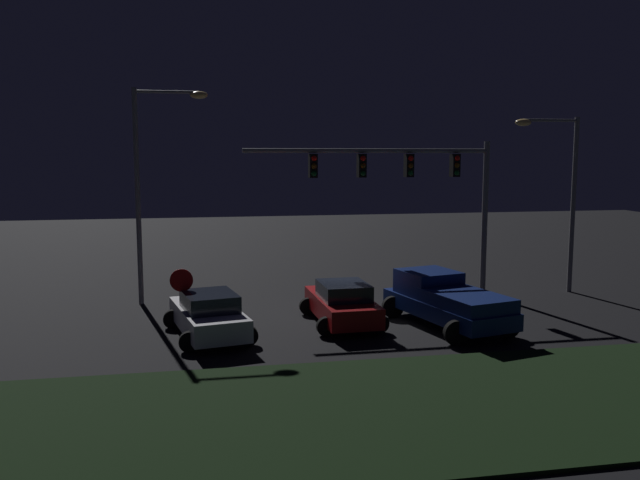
# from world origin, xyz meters

# --- Properties ---
(ground_plane) EXTENTS (80.00, 80.00, 0.00)m
(ground_plane) POSITION_xyz_m (0.00, 0.00, 0.00)
(ground_plane) COLOR black
(grass_median) EXTENTS (22.44, 7.17, 0.10)m
(grass_median) POSITION_xyz_m (0.00, -9.08, 0.05)
(grass_median) COLOR black
(grass_median) RESTS_ON ground_plane
(pickup_truck) EXTENTS (3.71, 5.72, 1.80)m
(pickup_truck) POSITION_xyz_m (3.21, -2.03, 1.00)
(pickup_truck) COLOR navy
(pickup_truck) RESTS_ON ground_plane
(car_sedan) EXTENTS (3.03, 4.67, 1.51)m
(car_sedan) POSITION_xyz_m (-4.90, -1.89, 0.74)
(car_sedan) COLOR silver
(car_sedan) RESTS_ON ground_plane
(car_sedan_far) EXTENTS (2.58, 4.46, 1.51)m
(car_sedan_far) POSITION_xyz_m (-0.22, -1.05, 0.74)
(car_sedan_far) COLOR maroon
(car_sedan_far) RESTS_ON ground_plane
(traffic_signal_gantry) EXTENTS (10.32, 0.56, 6.50)m
(traffic_signal_gantry) POSITION_xyz_m (3.46, 2.75, 5.03)
(traffic_signal_gantry) COLOR slate
(traffic_signal_gantry) RESTS_ON ground_plane
(street_lamp_left) EXTENTS (2.91, 0.44, 8.52)m
(street_lamp_left) POSITION_xyz_m (-6.87, 3.54, 5.36)
(street_lamp_left) COLOR slate
(street_lamp_left) RESTS_ON ground_plane
(street_lamp_right) EXTENTS (2.92, 0.44, 7.52)m
(street_lamp_right) POSITION_xyz_m (10.11, 2.49, 4.82)
(street_lamp_right) COLOR slate
(street_lamp_right) RESTS_ON ground_plane
(stop_sign) EXTENTS (0.76, 0.08, 2.23)m
(stop_sign) POSITION_xyz_m (-5.74, -1.50, 1.56)
(stop_sign) COLOR slate
(stop_sign) RESTS_ON ground_plane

